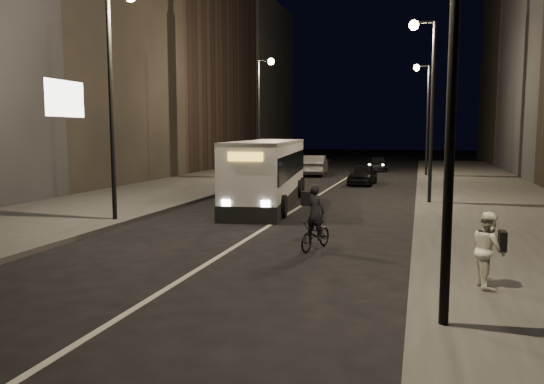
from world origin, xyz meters
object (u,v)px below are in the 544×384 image
Objects in this scene: car_far at (378,164)px; pedestrian_woman at (488,250)px; streetlight_right_near at (437,2)px; car_near at (363,174)px; streetlight_right_mid at (427,86)px; streetlight_left_far at (262,102)px; cyclist_on_bicycle at (316,228)px; car_mid at (315,165)px; streetlight_right_far at (424,104)px; city_bus at (268,170)px; streetlight_left_near at (117,75)px.

pedestrian_woman is at bearing -87.07° from car_far.
streetlight_right_near reaches higher than car_near.
streetlight_right_mid is 14.62m from streetlight_left_far.
car_far is at bearing 95.58° from streetlight_right_near.
streetlight_right_mid is at bearing -43.16° from streetlight_left_far.
cyclist_on_bicycle is 26.13m from car_mid.
streetlight_left_far reaches higher than car_far.
city_bus is (-6.93, -17.48, -3.76)m from streetlight_right_far.
streetlight_left_near is at bearing 52.07° from pedestrian_woman.
streetlight_right_mid is 22.52m from car_far.
cyclist_on_bicycle reaches higher than pedestrian_woman.
streetlight_right_far reaches higher than car_near.
streetlight_left_far is 22.25m from cyclist_on_bicycle.
pedestrian_woman is (1.22, -29.53, -4.42)m from streetlight_right_far.
streetlight_left_far is at bearing 100.70° from city_bus.
city_bus reaches higher than car_far.
streetlight_left_far is 8.45m from car_near.
car_near is 0.82× the size of car_mid.
pedestrian_woman is 0.33× the size of car_mid.
streetlight_right_far reaches higher than cyclist_on_bicycle.
streetlight_right_mid is at bearing -90.00° from streetlight_right_far.
cyclist_on_bicycle is 19.51m from car_near.
streetlight_right_far is at bearing 63.62° from car_near.
streetlight_right_mid is at bearing 112.09° from car_mid.
city_bus is 9.76m from cyclist_on_bicycle.
streetlight_right_near is 2.00× the size of car_far.
car_near reaches higher than car_far.
cyclist_on_bicycle is 5.28m from pedestrian_woman.
car_near is (3.24, 10.62, -0.94)m from city_bus.
streetlight_right_far is 9.24m from car_mid.
streetlight_right_mid reaches higher than car_near.
streetlight_left_near is (-10.66, -24.00, 0.00)m from streetlight_right_far.
car_far is (4.31, 6.40, -0.19)m from car_mid.
streetlight_left_far is (-10.66, 26.00, 0.00)m from streetlight_right_near.
city_bus is 2.34× the size of car_mid.
pedestrian_woman is (11.88, -23.53, -4.42)m from streetlight_left_far.
streetlight_left_near is (-10.66, -8.00, 0.00)m from streetlight_right_mid.
streetlight_left_far is at bearing -125.80° from car_far.
car_mid is at bearing 63.26° from streetlight_left_far.
car_near is (6.97, 17.15, -4.70)m from streetlight_left_near.
streetlight_left_near is 18.00m from streetlight_left_far.
streetlight_left_near is 19.10m from car_near.
car_far is at bearing -129.43° from car_mid.
streetlight_right_far is 1.00× the size of streetlight_left_near.
car_near is at bearing -6.98° from streetlight_left_far.
cyclist_on_bicycle is (-2.99, -10.35, -4.73)m from streetlight_right_mid.
streetlight_right_far is 19.17m from city_bus.
streetlight_left_near reaches higher than car_near.
pedestrian_woman is at bearing -84.86° from streetlight_right_mid.
streetlight_right_near is 5.18× the size of pedestrian_woman.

